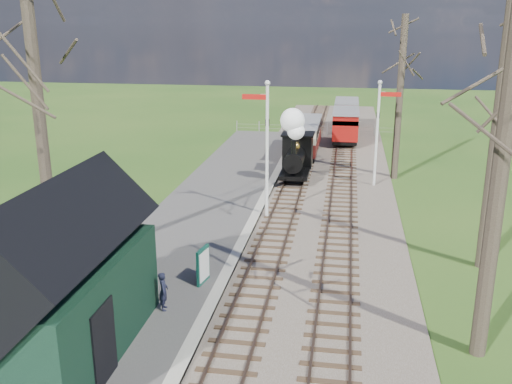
% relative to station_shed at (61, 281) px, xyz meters
% --- Properties ---
extents(distant_hills, '(114.40, 48.00, 22.02)m').
position_rel_station_shed_xyz_m(distant_hills, '(5.70, 60.38, -18.47)').
color(distant_hills, '#385B23').
rests_on(distant_hills, ground).
extents(ballast_bed, '(8.00, 60.00, 0.10)m').
position_rel_station_shed_xyz_m(ballast_bed, '(5.60, 18.00, -2.22)').
color(ballast_bed, brown).
rests_on(ballast_bed, ground).
extents(track_near, '(1.60, 60.00, 0.15)m').
position_rel_station_shed_xyz_m(track_near, '(4.30, 18.00, -2.17)').
color(track_near, brown).
rests_on(track_near, ground).
extents(track_far, '(1.60, 60.00, 0.15)m').
position_rel_station_shed_xyz_m(track_far, '(6.90, 18.00, -2.17)').
color(track_far, brown).
rests_on(track_far, ground).
extents(platform, '(5.00, 44.00, 0.20)m').
position_rel_station_shed_xyz_m(platform, '(0.80, 10.00, -2.17)').
color(platform, '#474442').
rests_on(platform, ground).
extents(coping_strip, '(0.40, 44.00, 0.21)m').
position_rel_station_shed_xyz_m(coping_strip, '(3.10, 10.00, -2.16)').
color(coping_strip, '#B2AD9E').
rests_on(coping_strip, ground).
extents(station_shed, '(3.25, 6.30, 4.78)m').
position_rel_station_shed_xyz_m(station_shed, '(0.00, 0.00, 0.00)').
color(station_shed, black).
rests_on(station_shed, platform).
extents(semaphore_near, '(1.22, 0.24, 6.22)m').
position_rel_station_shed_xyz_m(semaphore_near, '(3.53, 12.00, 1.35)').
color(semaphore_near, silver).
rests_on(semaphore_near, ground).
extents(semaphore_far, '(1.22, 0.24, 5.72)m').
position_rel_station_shed_xyz_m(semaphore_far, '(8.67, 18.00, 1.08)').
color(semaphore_far, silver).
rests_on(semaphore_far, ground).
extents(bare_trees, '(15.51, 22.39, 12.00)m').
position_rel_station_shed_xyz_m(bare_trees, '(5.63, 6.10, 2.94)').
color(bare_trees, '#382D23').
rests_on(bare_trees, ground).
extents(fence_line, '(12.60, 0.08, 1.00)m').
position_rel_station_shed_xyz_m(fence_line, '(4.60, 32.00, -1.72)').
color(fence_line, slate).
rests_on(fence_line, ground).
extents(locomotive, '(1.64, 3.83, 4.10)m').
position_rel_station_shed_xyz_m(locomotive, '(4.29, 18.41, -0.36)').
color(locomotive, black).
rests_on(locomotive, ground).
extents(coach, '(1.92, 6.57, 2.02)m').
position_rel_station_shed_xyz_m(coach, '(4.30, 24.47, -0.86)').
color(coach, black).
rests_on(coach, ground).
extents(red_carriage_a, '(1.87, 4.64, 1.97)m').
position_rel_station_shed_xyz_m(red_carriage_a, '(6.90, 29.08, -0.89)').
color(red_carriage_a, black).
rests_on(red_carriage_a, ground).
extents(red_carriage_b, '(1.87, 4.64, 1.97)m').
position_rel_station_shed_xyz_m(red_carriage_b, '(6.90, 34.58, -0.89)').
color(red_carriage_b, black).
rests_on(red_carriage_b, ground).
extents(sign_board, '(0.25, 0.84, 1.24)m').
position_rel_station_shed_xyz_m(sign_board, '(2.50, 4.67, -1.45)').
color(sign_board, '#0F4738').
rests_on(sign_board, platform).
extents(bench, '(0.46, 1.57, 0.89)m').
position_rel_station_shed_xyz_m(bench, '(1.10, -0.43, -1.65)').
color(bench, '#492B1A').
rests_on(bench, platform).
extents(person, '(0.39, 0.50, 1.21)m').
position_rel_station_shed_xyz_m(person, '(1.78, 2.66, -1.46)').
color(person, '#1A1C2F').
rests_on(person, platform).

